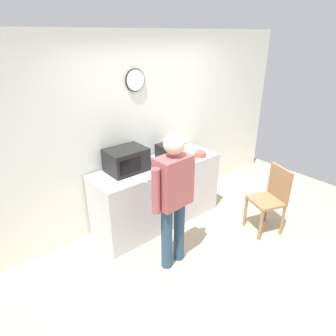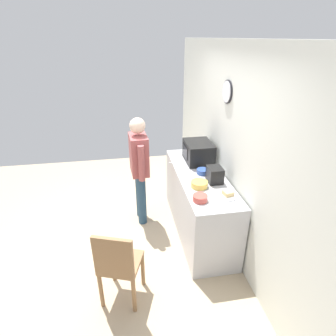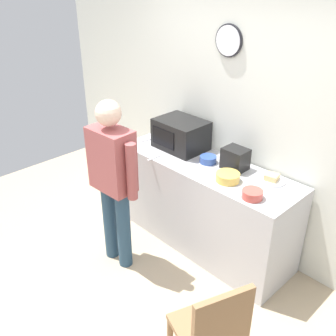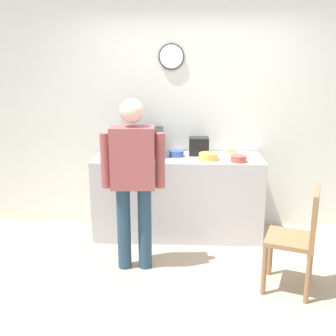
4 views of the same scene
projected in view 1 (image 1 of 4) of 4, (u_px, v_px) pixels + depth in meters
name	position (u px, v px, depth m)	size (l,w,h in m)	color
ground_plane	(228.00, 260.00, 3.64)	(6.00, 6.00, 0.00)	tan
back_wall	(148.00, 129.00, 4.21)	(5.40, 0.13, 2.60)	silver
kitchen_counter	(158.00, 193.00, 4.22)	(1.87, 0.62, 0.92)	#B7B7BC
microwave	(126.00, 160.00, 3.77)	(0.50, 0.39, 0.30)	black
sandwich_plate	(182.00, 149.00, 4.48)	(0.25, 0.25, 0.07)	white
salad_bowl	(181.00, 158.00, 4.13)	(0.21, 0.21, 0.07)	gold
cereal_bowl	(154.00, 161.00, 4.03)	(0.16, 0.16, 0.07)	#33519E
mixing_bowl	(200.00, 154.00, 4.26)	(0.17, 0.17, 0.07)	#C64C42
toaster	(165.00, 151.00, 4.20)	(0.22, 0.18, 0.20)	black
fork_utensil	(142.00, 180.00, 3.58)	(0.17, 0.02, 0.01)	silver
spoon_utensil	(105.00, 183.00, 3.52)	(0.17, 0.02, 0.01)	silver
person_standing	(173.00, 193.00, 3.22)	(0.59, 0.26, 1.64)	navy
wooden_chair	(271.00, 196.00, 4.01)	(0.51, 0.51, 0.94)	olive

